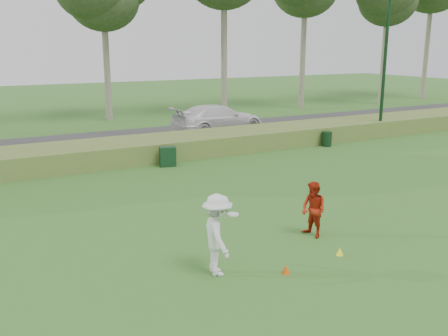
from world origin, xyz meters
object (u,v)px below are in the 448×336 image
player_white (218,235)px  utility_cabinet (168,157)px  lamp_post (387,36)px  cone_orange (286,269)px  player_red (314,210)px  cone_yellow (340,251)px  trash_bin (327,139)px  car_right (218,119)px

player_white → utility_cabinet: player_white is taller
player_white → lamp_post: bearing=-44.3°
utility_cabinet → cone_orange: bearing=-85.5°
player_white → player_red: 3.48m
player_white → cone_yellow: (3.19, -0.56, -0.85)m
cone_yellow → player_red: bearing=81.9°
cone_yellow → trash_bin: 14.09m
cone_yellow → lamp_post: bearing=41.7°
lamp_post → cone_yellow: bearing=-138.3°
cone_orange → utility_cabinet: size_ratio=0.26×
lamp_post → player_white: 20.49m
player_red → car_right: (5.31, 15.74, 0.11)m
player_white → trash_bin: size_ratio=2.49×
cone_orange → cone_yellow: bearing=6.6°
utility_cabinet → trash_bin: bearing=13.6°
lamp_post → car_right: 10.50m
cone_orange → trash_bin: bearing=46.9°
cone_orange → car_right: size_ratio=0.04×
player_white → cone_yellow: size_ratio=9.17×
lamp_post → car_right: size_ratio=1.43×
utility_cabinet → car_right: car_right is taller
cone_orange → player_red: bearing=37.9°
cone_yellow → cone_orange: bearing=-173.4°
player_red → cone_yellow: player_red is taller
lamp_post → car_right: (-7.78, 5.25, -4.70)m
lamp_post → player_red: bearing=-141.3°
cone_orange → trash_bin: trash_bin is taller
cone_yellow → trash_bin: (8.74, 11.05, 0.28)m
player_white → utility_cabinet: 10.75m
player_white → player_red: (3.38, 0.79, -0.18)m
lamp_post → utility_cabinet: 14.50m
cone_yellow → trash_bin: trash_bin is taller
player_red → utility_cabinet: size_ratio=1.81×
player_white → cone_orange: player_white is taller
utility_cabinet → player_white: bearing=-93.4°
player_red → player_white: bearing=-83.9°
lamp_post → cone_orange: bearing=-141.4°
lamp_post → cone_yellow: (-13.28, -11.83, -5.49)m
player_red → cone_orange: size_ratio=7.09×
cone_orange → trash_bin: size_ratio=0.29×
car_right → cone_orange: bearing=151.4°
utility_cabinet → trash_bin: utility_cabinet is taller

